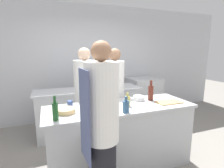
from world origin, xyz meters
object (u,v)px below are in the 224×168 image
chef_at_pass_far (114,97)px  stockpot (89,84)px  bottle_vinegar (127,101)px  chef_at_stove (86,100)px  bottle_cooking_oil (151,92)px  oven_range (143,97)px  bottle_sauce (55,111)px  chef_at_prep_near (102,133)px  cup (70,104)px  bottle_wine (126,106)px  bowl_prep_small (98,104)px  bottle_olive_oil (82,97)px  bowl_ceramic_blue (139,98)px  bowl_mixing_large (66,111)px

chef_at_pass_far → stockpot: size_ratio=5.74×
bottle_vinegar → chef_at_stove: bearing=122.8°
bottle_vinegar → bottle_cooking_oil: (0.46, 0.13, 0.05)m
oven_range → bottle_sauce: bottle_sauce is taller
bottle_cooking_oil → stockpot: size_ratio=1.04×
chef_at_prep_near → cup: chef_at_prep_near is taller
oven_range → bottle_wine: size_ratio=4.85×
bowl_prep_small → cup: bearing=156.1°
bottle_vinegar → chef_at_prep_near: bearing=-133.2°
chef_at_pass_far → bottle_olive_oil: bearing=113.6°
chef_at_prep_near → cup: 0.88m
bottle_wine → bottle_cooking_oil: (0.60, 0.36, 0.04)m
bottle_olive_oil → cup: 0.19m
bottle_vinegar → bowl_ceramic_blue: 0.35m
oven_range → chef_at_pass_far: bearing=-139.0°
chef_at_prep_near → stockpot: (0.30, 1.86, 0.13)m
chef_at_prep_near → bowl_ceramic_blue: size_ratio=10.45×
bottle_olive_oil → bowl_ceramic_blue: 0.89m
bowl_mixing_large → stockpot: bearing=65.0°
bottle_sauce → bowl_prep_small: bottle_sauce is taller
chef_at_stove → bottle_sauce: (-0.53, -0.88, 0.17)m
oven_range → bottle_sauce: size_ratio=3.55×
bottle_sauce → chef_at_pass_far: bearing=39.7°
bottle_wine → bowl_ceramic_blue: bearing=45.4°
bowl_mixing_large → bowl_ceramic_blue: bearing=8.8°
chef_at_stove → bowl_mixing_large: 0.79m
chef_at_pass_far → bowl_ceramic_blue: (0.22, -0.49, 0.09)m
oven_range → bottle_olive_oil: size_ratio=3.26×
bowl_prep_small → bottle_sauce: bearing=-153.4°
bottle_wine → bowl_mixing_large: bottle_wine is taller
chef_at_stove → stockpot: (0.18, 0.57, 0.16)m
bottle_sauce → bowl_prep_small: size_ratio=1.27×
bottle_olive_oil → bottle_wine: (0.46, -0.47, -0.04)m
bottle_wine → bowl_ceramic_blue: bottle_wine is taller
bottle_vinegar → bowl_prep_small: (-0.41, 0.10, -0.03)m
bowl_mixing_large → chef_at_stove: bearing=59.6°
bottle_sauce → stockpot: bottle_sauce is taller
bowl_mixing_large → bottle_sauce: bearing=-122.6°
bottle_wine → bowl_mixing_large: bearing=160.7°
bowl_mixing_large → cup: 0.25m
chef_at_stove → bottle_wine: bearing=31.5°
bottle_cooking_oil → bottle_sauce: bearing=-167.6°
bowl_ceramic_blue → stockpot: size_ratio=0.57×
oven_range → cup: size_ratio=12.14×
chef_at_stove → bottle_olive_oil: chef_at_stove is taller
bowl_mixing_large → bowl_prep_small: size_ratio=1.06×
cup → bottle_cooking_oil: bearing=-5.8°
chef_at_stove → bowl_ceramic_blue: 0.90m
chef_at_stove → chef_at_pass_far: bearing=101.0°
bottle_wine → chef_at_pass_far: bearing=77.6°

